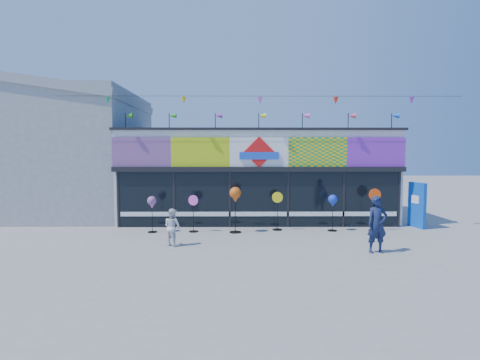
{
  "coord_description": "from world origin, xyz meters",
  "views": [
    {
      "loc": [
        -0.87,
        -11.91,
        3.03
      ],
      "look_at": [
        -0.79,
        2.0,
        2.05
      ],
      "focal_mm": 28.0,
      "sensor_mm": 36.0,
      "label": 1
    }
  ],
  "objects_px": {
    "spinner_5": "(375,209)",
    "child": "(172,227)",
    "spinner_4": "(333,202)",
    "spinner_1": "(193,212)",
    "blue_sign": "(417,205)",
    "spinner_2": "(235,196)",
    "adult_man": "(377,224)",
    "spinner_0": "(152,203)",
    "spinner_3": "(277,210)"
  },
  "relations": [
    {
      "from": "spinner_1",
      "to": "child",
      "type": "relative_size",
      "value": 1.16
    },
    {
      "from": "spinner_1",
      "to": "spinner_4",
      "type": "xyz_separation_m",
      "value": [
        5.44,
        0.14,
        0.39
      ]
    },
    {
      "from": "spinner_1",
      "to": "child",
      "type": "bearing_deg",
      "value": -101.67
    },
    {
      "from": "blue_sign",
      "to": "spinner_4",
      "type": "bearing_deg",
      "value": 177.18
    },
    {
      "from": "spinner_3",
      "to": "child",
      "type": "relative_size",
      "value": 1.23
    },
    {
      "from": "blue_sign",
      "to": "spinner_5",
      "type": "distance_m",
      "value": 2.09
    },
    {
      "from": "spinner_4",
      "to": "adult_man",
      "type": "xyz_separation_m",
      "value": [
        0.54,
        -3.24,
        -0.28
      ]
    },
    {
      "from": "spinner_2",
      "to": "spinner_0",
      "type": "bearing_deg",
      "value": 178.8
    },
    {
      "from": "adult_man",
      "to": "child",
      "type": "bearing_deg",
      "value": 162.58
    },
    {
      "from": "blue_sign",
      "to": "child",
      "type": "distance_m",
      "value": 9.98
    },
    {
      "from": "spinner_1",
      "to": "spinner_0",
      "type": "bearing_deg",
      "value": -177.16
    },
    {
      "from": "spinner_3",
      "to": "child",
      "type": "height_order",
      "value": "spinner_3"
    },
    {
      "from": "spinner_4",
      "to": "adult_man",
      "type": "distance_m",
      "value": 3.3
    },
    {
      "from": "spinner_4",
      "to": "adult_man",
      "type": "relative_size",
      "value": 0.82
    },
    {
      "from": "adult_man",
      "to": "spinner_4",
      "type": "bearing_deg",
      "value": 90.58
    },
    {
      "from": "spinner_1",
      "to": "spinner_4",
      "type": "height_order",
      "value": "spinner_4"
    },
    {
      "from": "spinner_4",
      "to": "child",
      "type": "height_order",
      "value": "spinner_4"
    },
    {
      "from": "spinner_0",
      "to": "spinner_4",
      "type": "relative_size",
      "value": 0.98
    },
    {
      "from": "blue_sign",
      "to": "spinner_0",
      "type": "bearing_deg",
      "value": 171.48
    },
    {
      "from": "spinner_2",
      "to": "spinner_3",
      "type": "bearing_deg",
      "value": 16.0
    },
    {
      "from": "spinner_0",
      "to": "child",
      "type": "height_order",
      "value": "spinner_0"
    },
    {
      "from": "blue_sign",
      "to": "spinner_1",
      "type": "distance_m",
      "value": 9.12
    },
    {
      "from": "adult_man",
      "to": "spinner_0",
      "type": "bearing_deg",
      "value": 149.28
    },
    {
      "from": "spinner_2",
      "to": "adult_man",
      "type": "relative_size",
      "value": 1.01
    },
    {
      "from": "spinner_5",
      "to": "child",
      "type": "bearing_deg",
      "value": -163.05
    },
    {
      "from": "spinner_2",
      "to": "spinner_1",
      "type": "bearing_deg",
      "value": 174.88
    },
    {
      "from": "blue_sign",
      "to": "spinner_2",
      "type": "relative_size",
      "value": 1.05
    },
    {
      "from": "child",
      "to": "blue_sign",
      "type": "bearing_deg",
      "value": -126.81
    },
    {
      "from": "spinner_1",
      "to": "spinner_3",
      "type": "xyz_separation_m",
      "value": [
        3.29,
        0.33,
        0.04
      ]
    },
    {
      "from": "blue_sign",
      "to": "spinner_4",
      "type": "distance_m",
      "value": 3.71
    },
    {
      "from": "spinner_1",
      "to": "spinner_5",
      "type": "distance_m",
      "value": 7.1
    },
    {
      "from": "spinner_1",
      "to": "spinner_2",
      "type": "distance_m",
      "value": 1.76
    },
    {
      "from": "blue_sign",
      "to": "spinner_1",
      "type": "relative_size",
      "value": 1.29
    },
    {
      "from": "spinner_4",
      "to": "spinner_1",
      "type": "bearing_deg",
      "value": -178.53
    },
    {
      "from": "blue_sign",
      "to": "adult_man",
      "type": "height_order",
      "value": "blue_sign"
    },
    {
      "from": "spinner_5",
      "to": "adult_man",
      "type": "distance_m",
      "value": 3.44
    },
    {
      "from": "spinner_1",
      "to": "spinner_2",
      "type": "bearing_deg",
      "value": -5.12
    },
    {
      "from": "blue_sign",
      "to": "spinner_2",
      "type": "bearing_deg",
      "value": 174.03
    },
    {
      "from": "spinner_2",
      "to": "blue_sign",
      "type": "bearing_deg",
      "value": 7.33
    },
    {
      "from": "spinner_1",
      "to": "spinner_5",
      "type": "height_order",
      "value": "spinner_5"
    },
    {
      "from": "blue_sign",
      "to": "adult_man",
      "type": "relative_size",
      "value": 1.06
    },
    {
      "from": "spinner_4",
      "to": "child",
      "type": "bearing_deg",
      "value": -158.79
    },
    {
      "from": "adult_man",
      "to": "spinner_2",
      "type": "bearing_deg",
      "value": 136.91
    },
    {
      "from": "spinner_0",
      "to": "blue_sign",
      "type": "bearing_deg",
      "value": 4.78
    },
    {
      "from": "spinner_2",
      "to": "adult_man",
      "type": "bearing_deg",
      "value": -34.17
    },
    {
      "from": "spinner_2",
      "to": "child",
      "type": "xyz_separation_m",
      "value": [
        -2.07,
        -2.0,
        -0.8
      ]
    },
    {
      "from": "spinner_2",
      "to": "spinner_5",
      "type": "bearing_deg",
      "value": 3.13
    },
    {
      "from": "spinner_0",
      "to": "spinner_4",
      "type": "distance_m",
      "value": 7.02
    },
    {
      "from": "blue_sign",
      "to": "spinner_3",
      "type": "distance_m",
      "value": 5.81
    },
    {
      "from": "spinner_3",
      "to": "adult_man",
      "type": "height_order",
      "value": "adult_man"
    }
  ]
}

